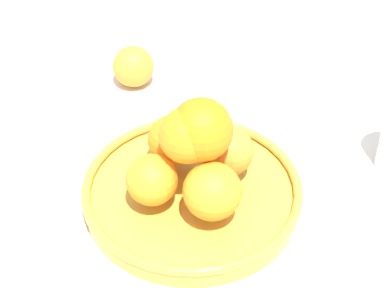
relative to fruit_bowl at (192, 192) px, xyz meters
name	(u,v)px	position (x,y,z in m)	size (l,w,h in m)	color
ground_plane	(192,202)	(0.00, 0.00, -0.02)	(4.00, 4.00, 0.00)	silver
fruit_bowl	(192,192)	(0.00, 0.00, 0.00)	(0.29, 0.29, 0.03)	gold
orange_pile	(194,153)	(0.00, -0.01, 0.08)	(0.18, 0.18, 0.14)	orange
stray_orange	(133,66)	(0.09, 0.28, 0.02)	(0.07, 0.07, 0.07)	orange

